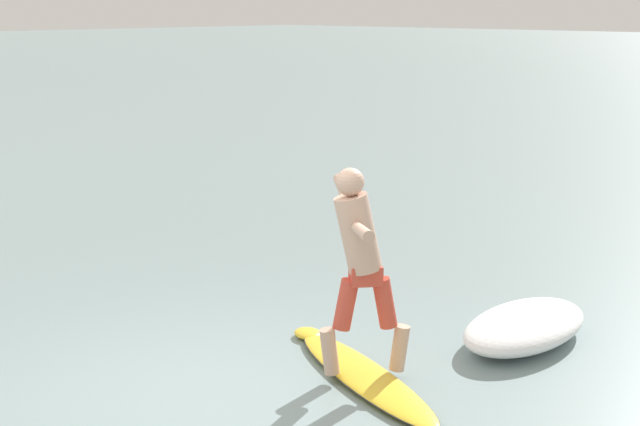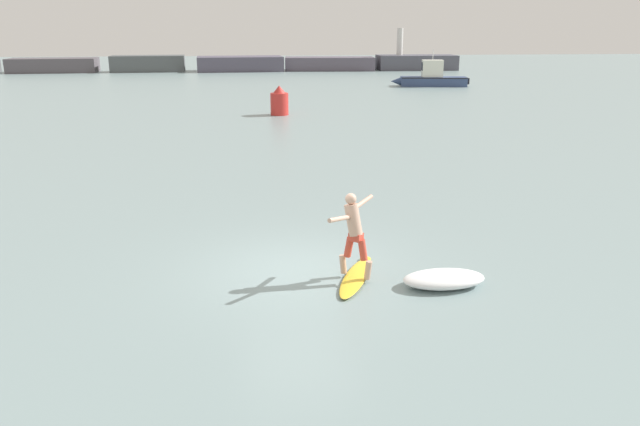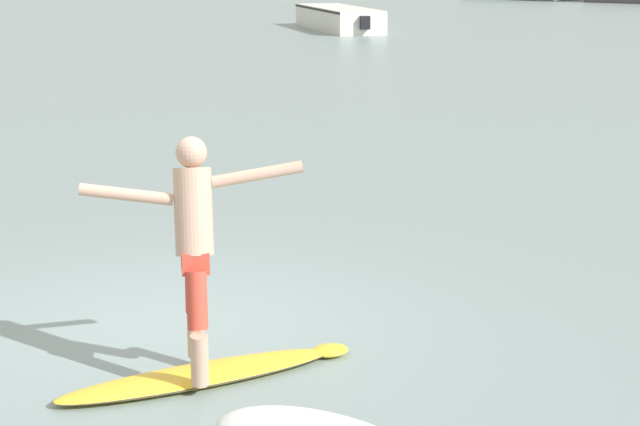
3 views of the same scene
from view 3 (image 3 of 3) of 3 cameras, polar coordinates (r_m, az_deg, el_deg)
The scene contains 4 objects.
ground_plane at distance 9.40m, azimuth -8.11°, elevation -5.93°, with size 200.00×200.00×0.00m, color gray.
surfboard at distance 8.19m, azimuth -6.23°, elevation -8.56°, with size 1.23×2.36×0.22m.
surfer at distance 7.89m, azimuth -6.73°, elevation -1.21°, with size 1.12×1.32×1.76m.
small_boat_offshore at distance 46.11m, azimuth 0.89°, elevation 10.39°, with size 7.85×5.90×0.94m.
Camera 3 is at (6.79, -5.69, 3.13)m, focal length 60.00 mm.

